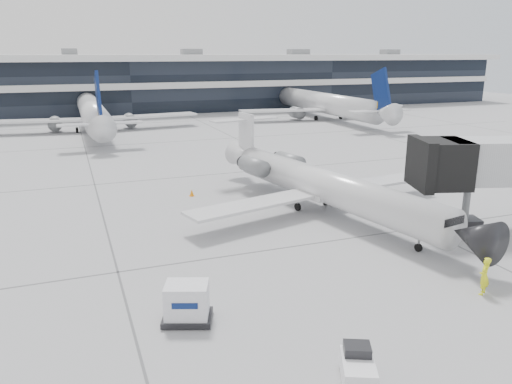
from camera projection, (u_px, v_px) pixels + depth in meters
name	position (u px, v px, depth m)	size (l,w,h in m)	color
ground	(286.00, 248.00, 30.47)	(220.00, 220.00, 0.00)	#9A9A9C
terminal	(124.00, 86.00, 102.97)	(170.00, 22.00, 10.00)	black
bg_jet_center	(94.00, 130.00, 77.26)	(32.00, 40.00, 9.60)	silver
bg_jet_right	(323.00, 118.00, 90.94)	(32.00, 40.00, 9.60)	silver
regional_jet	(321.00, 184.00, 36.93)	(21.60, 26.93, 6.25)	silver
ramp_worker	(484.00, 276.00, 24.34)	(0.70, 0.46, 1.93)	#EAF219
baggage_tug	(358.00, 367.00, 17.94)	(1.86, 2.24, 1.24)	white
cargo_uld	(187.00, 303.00, 21.87)	(2.56, 2.23, 1.75)	black
traffic_cone	(192.00, 193.00, 41.40)	(0.45, 0.45, 0.58)	orange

